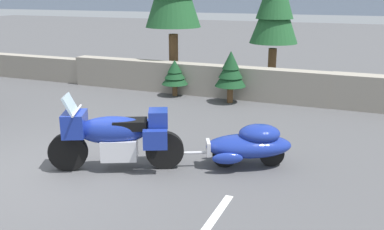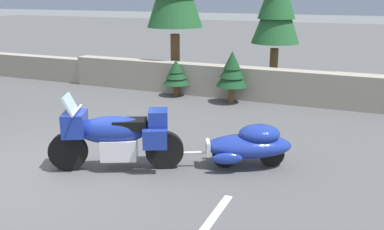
% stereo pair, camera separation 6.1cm
% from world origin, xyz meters
% --- Properties ---
extents(ground_plane, '(80.00, 80.00, 0.00)m').
position_xyz_m(ground_plane, '(0.00, 0.00, 0.00)').
color(ground_plane, '#4C4C4F').
extents(stone_guard_wall, '(24.00, 0.57, 0.92)m').
position_xyz_m(stone_guard_wall, '(0.85, 6.33, 0.44)').
color(stone_guard_wall, gray).
rests_on(stone_guard_wall, ground).
extents(touring_motorcycle, '(2.14, 1.32, 1.33)m').
position_xyz_m(touring_motorcycle, '(0.98, 0.54, 0.62)').
color(touring_motorcycle, black).
rests_on(touring_motorcycle, ground).
extents(car_shaped_trailer, '(2.14, 1.28, 0.76)m').
position_xyz_m(car_shaped_trailer, '(3.06, 1.53, 0.41)').
color(car_shaped_trailer, black).
rests_on(car_shaped_trailer, ground).
extents(pine_sapling_near, '(0.78, 0.78, 1.07)m').
position_xyz_m(pine_sapling_near, '(-0.36, 5.89, 0.67)').
color(pine_sapling_near, brown).
rests_on(pine_sapling_near, ground).
extents(pine_sapling_farther, '(0.86, 0.86, 1.44)m').
position_xyz_m(pine_sapling_farther, '(1.40, 5.71, 0.90)').
color(pine_sapling_farther, brown).
rests_on(pine_sapling_farther, ground).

